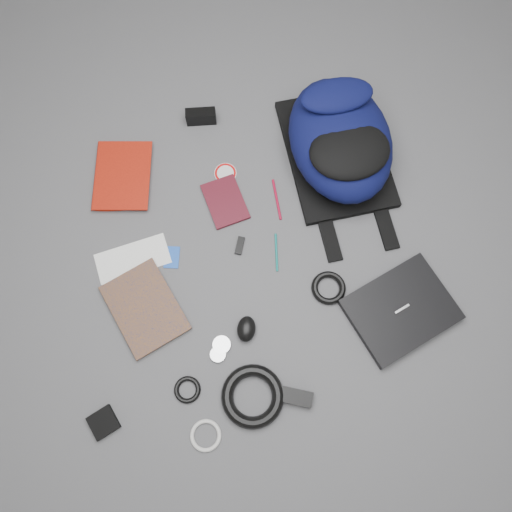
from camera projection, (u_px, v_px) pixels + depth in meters
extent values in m
plane|color=#4F4F51|center=(256.00, 258.00, 1.65)|extent=(4.00, 4.00, 0.00)
cube|color=black|center=(401.00, 310.00, 1.58)|extent=(0.38, 0.33, 0.03)
imported|color=maroon|center=(95.00, 176.00, 1.72)|extent=(0.24, 0.29, 0.03)
imported|color=#A85E0C|center=(117.00, 324.00, 1.58)|extent=(0.28, 0.32, 0.02)
cube|color=white|center=(133.00, 259.00, 1.65)|extent=(0.25, 0.14, 0.00)
cube|color=#3B0B13|center=(225.00, 202.00, 1.70)|extent=(0.15, 0.19, 0.01)
cube|color=black|center=(201.00, 117.00, 1.78)|extent=(0.11, 0.05, 0.06)
cylinder|color=silver|center=(225.00, 173.00, 1.74)|extent=(0.10, 0.10, 0.00)
cylinder|color=#0B6965|center=(276.00, 252.00, 1.65)|extent=(0.03, 0.13, 0.01)
cylinder|color=maroon|center=(277.00, 199.00, 1.71)|extent=(0.01, 0.15, 0.01)
cube|color=#184AB5|center=(172.00, 257.00, 1.65)|extent=(0.07, 0.08, 0.00)
cube|color=black|center=(240.00, 246.00, 1.66)|extent=(0.04, 0.07, 0.01)
ellipsoid|color=black|center=(246.00, 329.00, 1.56)|extent=(0.08, 0.10, 0.04)
cylinder|color=silver|center=(222.00, 345.00, 1.56)|extent=(0.07, 0.07, 0.01)
cylinder|color=silver|center=(218.00, 354.00, 1.55)|extent=(0.06, 0.06, 0.01)
torus|color=black|center=(329.00, 288.00, 1.61)|extent=(0.11, 0.11, 0.02)
cube|color=black|center=(294.00, 396.00, 1.51)|extent=(0.12, 0.09, 0.03)
torus|color=black|center=(253.00, 396.00, 1.50)|extent=(0.24, 0.24, 0.04)
cube|color=black|center=(103.00, 423.00, 1.49)|extent=(0.10, 0.10, 0.02)
torus|color=black|center=(187.00, 390.00, 1.52)|extent=(0.11, 0.11, 0.02)
torus|color=silver|center=(206.00, 436.00, 1.48)|extent=(0.12, 0.12, 0.01)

